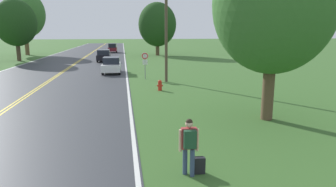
# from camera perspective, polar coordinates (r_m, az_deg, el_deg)

# --- Properties ---
(hitchhiker_person) EXTENTS (0.59, 0.43, 1.73)m
(hitchhiker_person) POSITION_cam_1_polar(r_m,az_deg,el_deg) (8.78, 4.05, -9.13)
(hitchhiker_person) COLOR #38476B
(hitchhiker_person) RESTS_ON ground
(suitcase) EXTENTS (0.38, 0.17, 0.55)m
(suitcase) POSITION_cam_1_polar(r_m,az_deg,el_deg) (9.25, 5.89, -13.49)
(suitcase) COLOR black
(suitcase) RESTS_ON ground
(fire_hydrant) EXTENTS (0.45, 0.29, 0.78)m
(fire_hydrant) POSITION_cam_1_polar(r_m,az_deg,el_deg) (21.83, -1.55, 1.60)
(fire_hydrant) COLOR red
(fire_hydrant) RESTS_ON ground
(traffic_sign) EXTENTS (0.60, 0.10, 2.40)m
(traffic_sign) POSITION_cam_1_polar(r_m,az_deg,el_deg) (27.06, -4.41, 6.51)
(traffic_sign) COLOR gray
(traffic_sign) RESTS_ON ground
(utility_pole_midground) EXTENTS (1.80, 0.24, 9.56)m
(utility_pole_midground) POSITION_cam_1_polar(r_m,az_deg,el_deg) (25.42, -0.35, 13.29)
(utility_pole_midground) COLOR brown
(utility_pole_midground) RESTS_ON ground
(tree_left_verge) EXTENTS (5.90, 5.90, 8.97)m
(tree_left_verge) POSITION_cam_1_polar(r_m,az_deg,el_deg) (50.16, -27.02, 11.90)
(tree_left_verge) COLOR #473828
(tree_left_verge) RESTS_ON ground
(tree_behind_sign) EXTENTS (6.89, 6.89, 9.58)m
(tree_behind_sign) POSITION_cam_1_polar(r_m,az_deg,el_deg) (56.07, -2.04, 13.00)
(tree_behind_sign) COLOR brown
(tree_behind_sign) RESTS_ON ground
(tree_right_cluster) EXTENTS (7.51, 7.51, 11.86)m
(tree_right_cluster) POSITION_cam_1_polar(r_m,az_deg,el_deg) (63.20, -25.75, 13.46)
(tree_right_cluster) COLOR brown
(tree_right_cluster) RESTS_ON ground
(tree_far_back) EXTENTS (5.58, 5.58, 8.66)m
(tree_far_back) POSITION_cam_1_polar(r_m,az_deg,el_deg) (14.95, 19.54, 15.80)
(tree_far_back) COLOR brown
(tree_far_back) RESTS_ON ground
(car_white_sedan_approaching) EXTENTS (1.91, 4.01, 1.66)m
(car_white_sedan_approaching) POSITION_cam_1_polar(r_m,az_deg,el_deg) (31.72, -10.71, 5.32)
(car_white_sedan_approaching) COLOR black
(car_white_sedan_approaching) RESTS_ON ground
(car_black_van_mid_near) EXTENTS (1.93, 4.38, 1.72)m
(car_black_van_mid_near) POSITION_cam_1_polar(r_m,az_deg,el_deg) (45.14, -12.14, 7.15)
(car_black_van_mid_near) COLOR black
(car_black_van_mid_near) RESTS_ON ground
(car_maroon_suv_mid_far) EXTENTS (1.86, 4.01, 1.93)m
(car_maroon_suv_mid_far) POSITION_cam_1_polar(r_m,az_deg,el_deg) (65.21, -10.51, 8.56)
(car_maroon_suv_mid_far) COLOR black
(car_maroon_suv_mid_far) RESTS_ON ground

